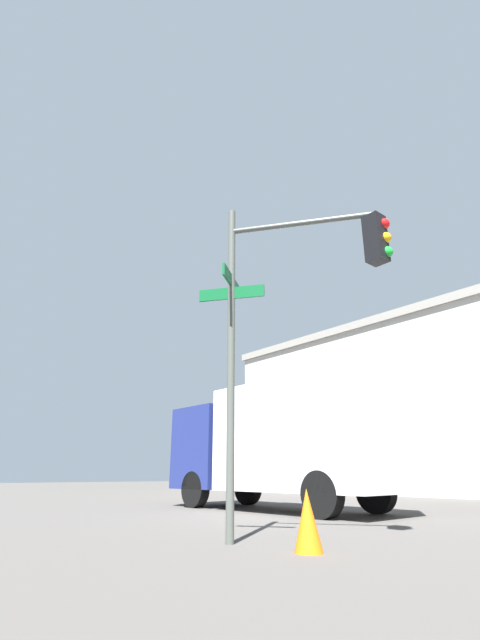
# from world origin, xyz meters

# --- Properties ---
(traffic_signal_near) EXTENTS (2.56, 1.99, 5.28)m
(traffic_signal_near) POSITION_xyz_m (-5.88, -5.90, 3.71)
(traffic_signal_near) COLOR #474C47
(traffic_signal_near) RESTS_ON ground_plane
(building_stucco) EXTENTS (15.81, 20.74, 8.44)m
(building_stucco) POSITION_xyz_m (-15.75, 18.22, 4.22)
(building_stucco) COLOR #BCB7AD
(building_stucco) RESTS_ON ground_plane
(box_truck_second) EXTENTS (7.16, 2.55, 3.23)m
(box_truck_second) POSITION_xyz_m (-10.58, -1.77, 1.79)
(box_truck_second) COLOR navy
(box_truck_second) RESTS_ON ground_plane
(traffic_cone) EXTENTS (0.36, 0.36, 0.74)m
(traffic_cone) POSITION_xyz_m (-5.57, -6.28, 0.37)
(traffic_cone) COLOR orange
(traffic_cone) RESTS_ON ground_plane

